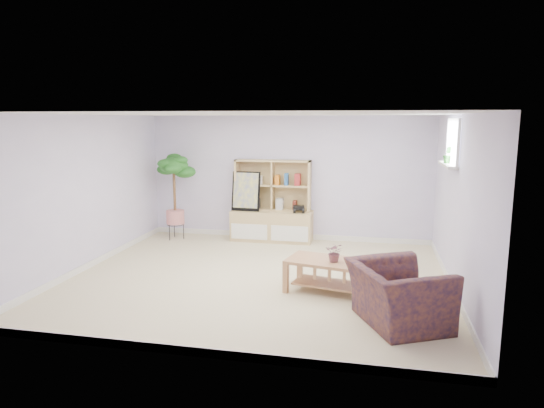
% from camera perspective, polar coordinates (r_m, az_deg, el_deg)
% --- Properties ---
extents(floor, '(5.50, 5.00, 0.01)m').
position_cam_1_polar(floor, '(7.30, -1.63, -8.66)').
color(floor, beige).
rests_on(floor, ground).
extents(ceiling, '(5.50, 5.00, 0.01)m').
position_cam_1_polar(ceiling, '(6.92, -1.73, 10.54)').
color(ceiling, white).
rests_on(ceiling, walls).
extents(walls, '(5.51, 5.01, 2.40)m').
position_cam_1_polar(walls, '(7.01, -1.68, 0.68)').
color(walls, silver).
rests_on(walls, floor).
extents(baseboard, '(5.50, 5.00, 0.10)m').
position_cam_1_polar(baseboard, '(7.28, -1.63, -8.28)').
color(baseboard, white).
rests_on(baseboard, floor).
extents(window, '(0.10, 0.98, 0.68)m').
position_cam_1_polar(window, '(7.42, 20.58, 6.78)').
color(window, white).
rests_on(window, walls).
extents(window_sill, '(0.14, 1.00, 0.04)m').
position_cam_1_polar(window_sill, '(7.43, 19.98, 4.35)').
color(window_sill, white).
rests_on(window_sill, walls).
extents(storage_unit, '(1.56, 0.53, 1.56)m').
position_cam_1_polar(storage_unit, '(9.29, -0.02, 0.36)').
color(storage_unit, tan).
rests_on(storage_unit, floor).
extents(poster, '(0.55, 0.15, 0.76)m').
position_cam_1_polar(poster, '(9.31, -3.08, 1.51)').
color(poster, '#FFF23A').
rests_on(poster, storage_unit).
extents(toy_truck, '(0.33, 0.25, 0.16)m').
position_cam_1_polar(toy_truck, '(9.16, 3.16, -0.54)').
color(toy_truck, black).
rests_on(toy_truck, storage_unit).
extents(coffee_table, '(1.21, 0.83, 0.45)m').
position_cam_1_polar(coffee_table, '(6.70, 6.63, -8.42)').
color(coffee_table, '#AE784C').
rests_on(coffee_table, floor).
extents(table_plant, '(0.25, 0.22, 0.27)m').
position_cam_1_polar(table_plant, '(6.52, 7.41, -5.66)').
color(table_plant, '#19541B').
rests_on(table_plant, coffee_table).
extents(floor_tree, '(0.65, 0.65, 1.67)m').
position_cam_1_polar(floor_tree, '(9.61, -11.38, 0.82)').
color(floor_tree, '#23651D').
rests_on(floor_tree, floor).
extents(armchair, '(1.31, 1.37, 0.79)m').
position_cam_1_polar(armchair, '(5.80, 14.64, -9.83)').
color(armchair, '#111035').
rests_on(armchair, floor).
extents(sill_plant, '(0.15, 0.13, 0.25)m').
position_cam_1_polar(sill_plant, '(7.46, 20.00, 5.48)').
color(sill_plant, '#23651D').
rests_on(sill_plant, window_sill).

